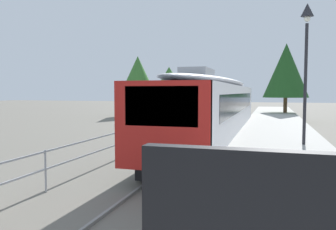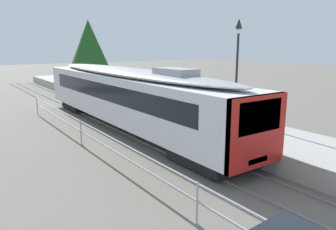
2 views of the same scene
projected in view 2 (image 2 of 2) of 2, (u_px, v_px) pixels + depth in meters
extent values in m
plane|color=#6B665B|center=(80.00, 139.00, 17.03)|extent=(160.00, 160.00, 0.00)
cube|color=#6B665B|center=(130.00, 130.00, 18.70)|extent=(3.20, 60.00, 0.06)
cube|color=slate|center=(119.00, 131.00, 18.29)|extent=(0.08, 60.00, 0.08)
cube|color=slate|center=(141.00, 127.00, 19.09)|extent=(0.08, 60.00, 0.08)
cube|color=silver|center=(126.00, 97.00, 18.59)|extent=(2.80, 19.39, 2.55)
cube|color=red|center=(257.00, 132.00, 10.91)|extent=(2.80, 0.24, 2.55)
cube|color=black|center=(260.00, 116.00, 10.73)|extent=(2.13, 0.08, 1.12)
cube|color=black|center=(126.00, 90.00, 18.51)|extent=(2.82, 16.29, 0.92)
ellipsoid|color=#9EA0A5|center=(125.00, 72.00, 18.29)|extent=(2.69, 18.62, 0.44)
cube|color=#9EA0A5|center=(175.00, 72.00, 14.35)|extent=(1.10, 2.20, 0.36)
cube|color=#EAE5C6|center=(257.00, 160.00, 11.06)|extent=(1.00, 0.10, 0.20)
cube|color=black|center=(210.00, 156.00, 13.08)|extent=(2.24, 3.20, 0.55)
cube|color=black|center=(83.00, 105.00, 24.76)|extent=(2.24, 3.20, 0.55)
cube|color=#A8A59E|center=(175.00, 116.00, 20.44)|extent=(3.90, 60.00, 0.90)
cylinder|color=#232328|center=(236.00, 78.00, 16.93)|extent=(0.12, 0.12, 4.60)
pyramid|color=#232328|center=(239.00, 23.00, 16.34)|extent=(0.34, 0.34, 0.50)
sphere|color=silver|center=(239.00, 30.00, 16.41)|extent=(0.24, 0.24, 0.24)
cube|color=#9EA0A5|center=(198.00, 184.00, 8.60)|extent=(0.05, 36.00, 0.05)
cube|color=#9EA0A5|center=(197.00, 201.00, 8.71)|extent=(0.05, 36.00, 0.05)
cylinder|color=#9EA0A5|center=(197.00, 203.00, 8.72)|extent=(0.06, 0.06, 1.25)
cylinder|color=#9EA0A5|center=(81.00, 132.00, 15.93)|extent=(0.06, 0.06, 1.25)
cylinder|color=#9EA0A5|center=(37.00, 106.00, 23.13)|extent=(0.06, 0.06, 1.25)
cylinder|color=brown|center=(91.00, 81.00, 34.21)|extent=(0.36, 0.36, 2.38)
cone|color=#1E4C1E|center=(89.00, 45.00, 33.42)|extent=(4.32, 4.32, 5.22)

